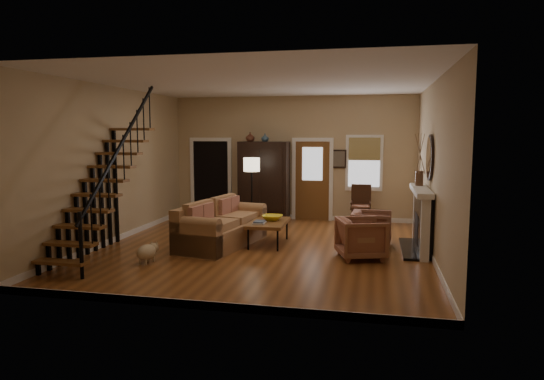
% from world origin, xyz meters
% --- Properties ---
extents(room, '(7.00, 7.33, 3.30)m').
position_xyz_m(room, '(-0.41, 1.76, 1.51)').
color(room, brown).
rests_on(room, ground).
extents(staircase, '(0.94, 2.80, 3.20)m').
position_xyz_m(staircase, '(-2.78, -1.30, 1.60)').
color(staircase, brown).
rests_on(staircase, ground).
extents(fireplace, '(0.33, 1.95, 2.30)m').
position_xyz_m(fireplace, '(3.13, 0.50, 0.74)').
color(fireplace, black).
rests_on(fireplace, ground).
extents(armoire, '(1.30, 0.60, 2.10)m').
position_xyz_m(armoire, '(-0.70, 3.15, 1.05)').
color(armoire, black).
rests_on(armoire, ground).
extents(vase_a, '(0.24, 0.24, 0.25)m').
position_xyz_m(vase_a, '(-1.05, 3.05, 2.22)').
color(vase_a, '#4C2619').
rests_on(vase_a, armoire).
extents(vase_b, '(0.20, 0.20, 0.21)m').
position_xyz_m(vase_b, '(-0.65, 3.05, 2.21)').
color(vase_b, '#334C60').
rests_on(vase_b, armoire).
extents(sofa, '(1.42, 2.49, 0.87)m').
position_xyz_m(sofa, '(-0.89, 0.11, 0.44)').
color(sofa, '#9F7248').
rests_on(sofa, ground).
extents(coffee_table, '(0.76, 1.29, 0.49)m').
position_xyz_m(coffee_table, '(0.03, 0.40, 0.24)').
color(coffee_table, brown).
rests_on(coffee_table, ground).
extents(bowl, '(0.44, 0.44, 0.11)m').
position_xyz_m(bowl, '(0.08, 0.55, 0.54)').
color(bowl, yellow).
rests_on(bowl, coffee_table).
extents(books, '(0.23, 0.32, 0.06)m').
position_xyz_m(books, '(-0.09, 0.10, 0.52)').
color(books, beige).
rests_on(books, coffee_table).
extents(armchair_left, '(1.04, 1.03, 0.76)m').
position_xyz_m(armchair_left, '(1.96, -0.37, 0.38)').
color(armchair_left, brown).
rests_on(armchair_left, ground).
extents(armchair_right, '(0.84, 0.82, 0.73)m').
position_xyz_m(armchair_right, '(2.14, 0.67, 0.37)').
color(armchair_right, brown).
rests_on(armchair_right, ground).
extents(floor_lamp, '(0.48, 0.48, 1.73)m').
position_xyz_m(floor_lamp, '(-0.75, 2.02, 0.86)').
color(floor_lamp, black).
rests_on(floor_lamp, ground).
extents(side_chair, '(0.54, 0.54, 1.02)m').
position_xyz_m(side_chair, '(1.85, 2.95, 0.51)').
color(side_chair, '#361E11').
rests_on(side_chair, ground).
extents(dog, '(0.36, 0.52, 0.35)m').
position_xyz_m(dog, '(-1.80, -1.51, 0.17)').
color(dog, '#CEB78D').
rests_on(dog, ground).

